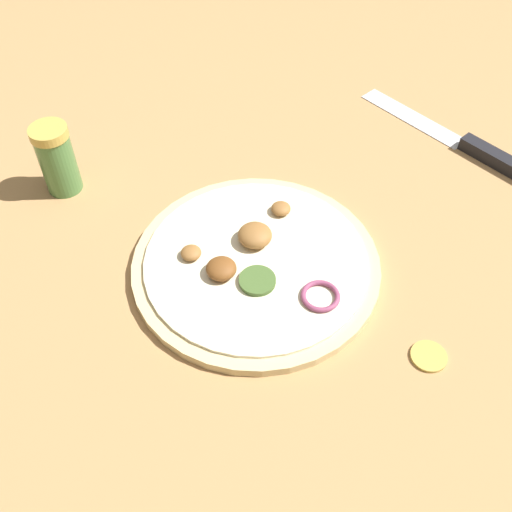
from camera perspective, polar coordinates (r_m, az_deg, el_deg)
The scene contains 5 objects.
ground_plane at distance 0.68m, azimuth 0.00°, elevation -1.18°, with size 3.00×3.00×0.00m, color tan.
pizza at distance 0.68m, azimuth -0.03°, elevation -0.71°, with size 0.28×0.28×0.04m.
knife at distance 0.88m, azimuth 20.19°, elevation 9.56°, with size 0.20×0.23×0.02m.
spice_jar at distance 0.79m, azimuth -18.43°, elevation 8.77°, with size 0.05×0.05×0.09m.
loose_cap at distance 0.64m, azimuth 16.16°, elevation -9.08°, with size 0.04×0.04×0.01m.
Camera 1 is at (-0.02, -0.44, 0.53)m, focal length 42.00 mm.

